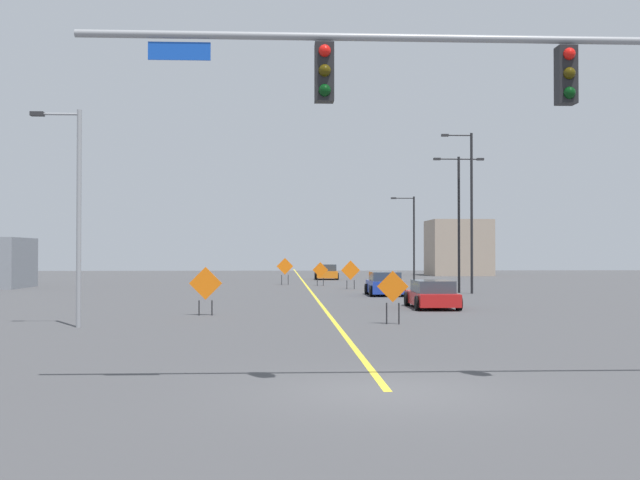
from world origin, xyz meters
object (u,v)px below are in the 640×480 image
Objects in this scene: traffic_signal_assembly at (560,106)px; street_lamp_mid_right at (412,234)px; construction_sign_right_lane at (320,271)px; car_blue_mid at (384,284)px; car_orange_near at (326,272)px; construction_sign_median_far at (393,290)px; construction_sign_median_near at (351,271)px; construction_sign_left_lane at (206,285)px; construction_sign_right_shoulder at (285,268)px; street_lamp_near_left at (459,213)px; street_lamp_far_left at (470,206)px; car_red_approaching at (432,295)px; street_lamp_near_right at (75,207)px.

street_lamp_mid_right is at bearing 83.37° from traffic_signal_assembly.
construction_sign_right_lane reaches higher than car_blue_mid.
street_lamp_mid_right is 11.23m from car_orange_near.
construction_sign_median_far is at bearing -96.65° from car_blue_mid.
construction_sign_median_near reaches higher than construction_sign_median_far.
street_lamp_mid_right is 37.36m from construction_sign_left_lane.
construction_sign_right_shoulder is 34.64m from construction_sign_median_far.
street_lamp_near_left is 22.70m from construction_sign_left_lane.
traffic_signal_assembly is 19.58m from construction_sign_left_lane.
car_blue_mid is at bearing -70.07° from construction_sign_right_shoulder.
construction_sign_left_lane is at bearing 148.61° from construction_sign_median_far.
street_lamp_mid_right is at bearing 76.00° from car_blue_mid.
street_lamp_far_left is 22.19m from construction_sign_left_lane.
street_lamp_far_left is at bearing -69.76° from street_lamp_near_left.
traffic_signal_assembly is at bearing -85.00° from construction_sign_median_far.
construction_sign_median_far reaches higher than car_red_approaching.
construction_sign_right_shoulder is at bearing 128.81° from street_lamp_far_left.
street_lamp_mid_right is at bearing 82.10° from car_red_approaching.
car_red_approaching is at bearing -107.72° from street_lamp_near_left.
street_lamp_near_right is 35.90m from construction_sign_right_shoulder.
street_lamp_near_left is at bearing -38.72° from construction_sign_median_near.
construction_sign_right_shoulder is at bearing -158.57° from street_lamp_mid_right.
street_lamp_near_right is 28.01m from street_lamp_far_left.
street_lamp_near_left is 28.59m from street_lamp_near_right.
construction_sign_median_far is (-7.69, -20.40, -4.19)m from street_lamp_far_left.
construction_sign_right_shoulder is 1.13× the size of construction_sign_median_far.
construction_sign_right_shoulder reaches higher than construction_sign_median_near.
car_orange_near is 28.48m from car_blue_mid.
car_blue_mid is (9.05, 14.33, -0.53)m from construction_sign_left_lane.
street_lamp_mid_right is 13.88m from construction_sign_median_near.
traffic_signal_assembly is 60.32m from car_orange_near.
car_red_approaching is at bearing 31.85° from street_lamp_near_right.
construction_sign_right_lane is 0.45× the size of car_orange_near.
street_lamp_far_left is 7.50m from car_blue_mid.
car_blue_mid is at bearing 88.18° from traffic_signal_assembly.
car_blue_mid is at bearing 83.35° from construction_sign_median_far.
car_red_approaching is (6.52, -26.58, -0.74)m from construction_sign_right_shoulder.
street_lamp_near_left reaches higher than construction_sign_right_shoulder.
street_lamp_far_left is at bearing -88.42° from street_lamp_mid_right.
construction_sign_left_lane is 1.07× the size of construction_sign_right_lane.
street_lamp_near_left is 7.35m from car_blue_mid.
car_blue_mid is (5.77, -15.92, -0.68)m from construction_sign_right_shoulder.
street_lamp_near_right reaches higher than construction_sign_right_shoulder.
car_red_approaching is at bearing 85.24° from traffic_signal_assembly.
car_orange_near is (11.15, 47.57, -3.36)m from street_lamp_near_right.
construction_sign_right_shoulder is 13.14m from car_orange_near.
street_lamp_far_left reaches higher than traffic_signal_assembly.
car_red_approaching is (2.91, 7.87, -0.58)m from construction_sign_median_far.
street_lamp_mid_right is 21.05m from car_blue_mid.
street_lamp_near_left is (0.09, -17.16, 0.93)m from street_lamp_mid_right.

